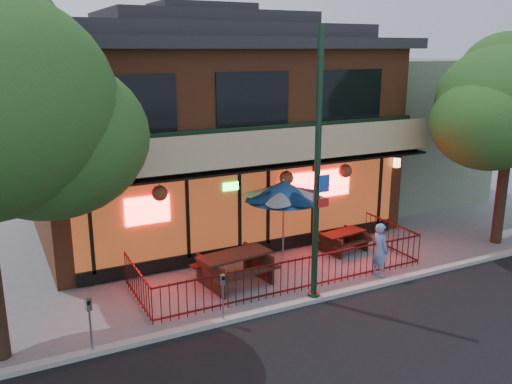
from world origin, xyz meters
TOP-DOWN VIEW (x-y plane):
  - ground at (0.00, 0.00)m, footprint 80.00×80.00m
  - curb at (0.00, -0.50)m, footprint 80.00×0.25m
  - restaurant_building at (0.00, 7.11)m, footprint 12.96×9.49m
  - neighbor_building at (9.00, 7.70)m, footprint 6.00×7.00m
  - patio_fence at (0.00, 0.50)m, footprint 8.44×2.62m
  - street_light at (0.00, -0.40)m, footprint 0.43×0.32m
  - street_tree_right at (8.04, 0.59)m, footprint 4.80×4.80m
  - picnic_table_left at (-1.41, 1.51)m, footprint 2.25×1.84m
  - picnic_table_right at (2.81, 2.22)m, footprint 1.69×1.38m
  - patio_umbrella at (0.65, 2.40)m, footprint 2.32×2.32m
  - pedestrian at (2.54, 0.06)m, footprint 0.45×0.63m
  - parking_meter_near at (-2.64, -0.48)m, footprint 0.13×0.12m
  - parking_meter_far at (-5.74, -0.48)m, footprint 0.14×0.13m

SIDE VIEW (x-z plane):
  - ground at x=0.00m, z-range 0.00..0.00m
  - curb at x=0.00m, z-range 0.00..0.12m
  - picnic_table_right at x=2.81m, z-range 0.10..0.76m
  - picnic_table_left at x=-1.41m, z-range 0.14..1.02m
  - patio_fence at x=0.00m, z-range 0.13..1.13m
  - pedestrian at x=2.54m, z-range 0.00..1.62m
  - parking_meter_near at x=-2.64m, z-range 0.22..1.48m
  - parking_meter_far at x=-5.74m, z-range 0.24..1.57m
  - patio_umbrella at x=0.65m, z-range 0.94..3.59m
  - neighbor_building at x=9.00m, z-range 0.00..6.00m
  - street_light at x=0.00m, z-range -0.35..6.65m
  - restaurant_building at x=0.00m, z-range 0.10..8.15m
  - street_tree_right at x=8.04m, z-range 1.45..8.47m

